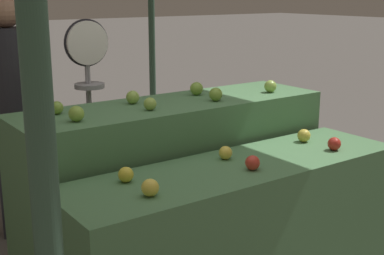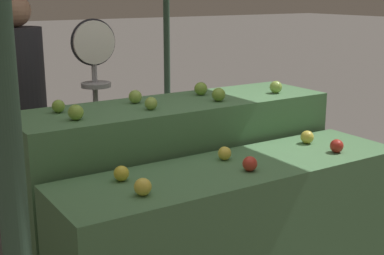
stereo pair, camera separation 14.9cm
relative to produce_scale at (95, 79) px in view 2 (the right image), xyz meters
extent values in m
cylinder|color=#33513D|center=(-1.08, -2.10, 0.22)|extent=(0.07, 0.07, 2.67)
cylinder|color=#33513D|center=(1.56, 1.75, 0.22)|extent=(0.07, 0.07, 2.67)
cube|color=#4C7A4C|center=(0.24, -1.27, -0.71)|extent=(1.94, 0.55, 0.82)
cube|color=#4C7A4C|center=(0.24, -0.67, -0.59)|extent=(1.94, 0.55, 1.05)
sphere|color=yellow|center=(-0.36, -1.38, -0.26)|extent=(0.08, 0.08, 0.08)
sphere|color=red|center=(0.24, -1.37, -0.26)|extent=(0.08, 0.08, 0.08)
sphere|color=#AD281E|center=(0.85, -1.39, -0.26)|extent=(0.08, 0.08, 0.08)
sphere|color=gold|center=(-0.36, -1.16, -0.26)|extent=(0.07, 0.07, 0.07)
sphere|color=yellow|center=(0.24, -1.16, -0.26)|extent=(0.07, 0.07, 0.07)
sphere|color=gold|center=(0.84, -1.17, -0.26)|extent=(0.08, 0.08, 0.08)
sphere|color=#84AD3D|center=(-0.44, -0.79, -0.02)|extent=(0.08, 0.08, 0.08)
sphere|color=#8EB247|center=(0.01, -0.78, -0.03)|extent=(0.07, 0.07, 0.07)
sphere|color=#7AA338|center=(0.46, -0.79, -0.02)|extent=(0.08, 0.08, 0.08)
sphere|color=#8EB247|center=(0.93, -0.77, -0.03)|extent=(0.08, 0.08, 0.08)
sphere|color=#7AA338|center=(-0.45, -0.58, -0.03)|extent=(0.07, 0.07, 0.07)
sphere|color=#8EB247|center=(0.01, -0.57, -0.03)|extent=(0.08, 0.08, 0.08)
sphere|color=#7AA338|center=(0.48, -0.57, -0.02)|extent=(0.08, 0.08, 0.08)
cylinder|color=#99999E|center=(0.00, 0.01, -0.42)|extent=(0.04, 0.04, 1.39)
cylinder|color=black|center=(0.00, 0.01, 0.25)|extent=(0.31, 0.01, 0.31)
cylinder|color=silver|center=(0.00, -0.01, 0.25)|extent=(0.29, 0.02, 0.29)
cylinder|color=#99999E|center=(0.00, -0.01, 0.03)|extent=(0.01, 0.01, 0.14)
cylinder|color=#99999E|center=(0.00, -0.01, -0.04)|extent=(0.20, 0.20, 0.03)
cube|color=#2D2D38|center=(-0.42, 0.32, -0.73)|extent=(0.29, 0.23, 0.78)
cylinder|color=#232328|center=(-0.42, 0.32, 0.00)|extent=(0.44, 0.44, 0.68)
sphere|color=#936B51|center=(-0.42, 0.32, 0.45)|extent=(0.22, 0.22, 0.22)
cube|color=brown|center=(1.75, -1.01, -0.91)|extent=(0.40, 0.40, 0.40)
camera|label=1|loc=(-1.49, -3.27, 0.58)|focal=50.00mm
camera|label=2|loc=(-1.37, -3.36, 0.58)|focal=50.00mm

